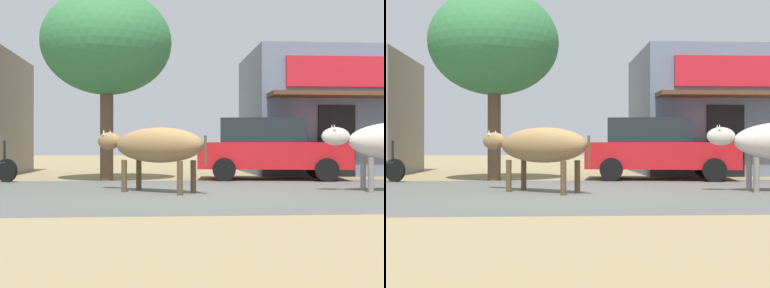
{
  "view_description": "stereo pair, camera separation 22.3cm",
  "coord_description": "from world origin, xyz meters",
  "views": [
    {
      "loc": [
        -0.47,
        -9.8,
        0.9
      ],
      "look_at": [
        0.36,
        1.74,
        0.95
      ],
      "focal_mm": 47.21,
      "sensor_mm": 36.0,
      "label": 1
    },
    {
      "loc": [
        -0.25,
        -9.81,
        0.9
      ],
      "look_at": [
        0.36,
        1.74,
        0.95
      ],
      "focal_mm": 47.21,
      "sensor_mm": 36.0,
      "label": 2
    }
  ],
  "objects": [
    {
      "name": "cow_near_brown",
      "position": [
        -0.48,
        0.02,
        0.91
      ],
      "size": [
        2.34,
        1.89,
        1.26
      ],
      "color": "olive",
      "rests_on": "ground"
    },
    {
      "name": "roadside_tree",
      "position": [
        -1.76,
        3.56,
        3.6
      ],
      "size": [
        3.41,
        3.41,
        4.99
      ],
      "color": "brown",
      "rests_on": "ground"
    },
    {
      "name": "asphalt_road",
      "position": [
        0.0,
        0.0,
        0.0
      ],
      "size": [
        72.0,
        6.68,
        0.0
      ],
      "primitive_type": "cube",
      "color": "#575753",
      "rests_on": "ground"
    },
    {
      "name": "ground",
      "position": [
        0.0,
        0.0,
        0.0
      ],
      "size": [
        80.0,
        80.0,
        0.0
      ],
      "primitive_type": "plane",
      "color": "#948157"
    },
    {
      "name": "parked_hatchback_car",
      "position": [
        2.6,
        3.68,
        0.84
      ],
      "size": [
        4.19,
        2.28,
        1.64
      ],
      "color": "red",
      "rests_on": "ground"
    },
    {
      "name": "storefront_right_club",
      "position": [
        6.14,
        6.7,
        1.99
      ],
      "size": [
        7.05,
        4.99,
        3.96
      ],
      "color": "slate",
      "rests_on": "ground"
    }
  ]
}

